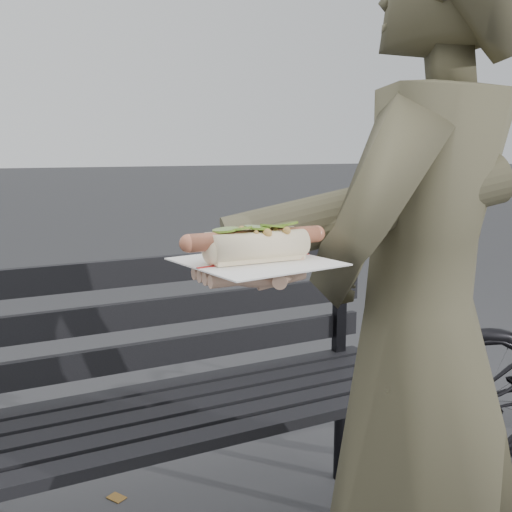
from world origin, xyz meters
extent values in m
cylinder|color=black|center=(0.78, 0.63, 0.23)|extent=(0.04, 0.04, 0.45)
cylinder|color=black|center=(0.78, 0.97, 0.23)|extent=(0.04, 0.04, 0.45)
cube|color=black|center=(0.11, 0.62, 0.47)|extent=(1.50, 0.07, 0.03)
cube|color=black|center=(0.11, 0.71, 0.47)|extent=(1.50, 0.07, 0.03)
cube|color=black|center=(0.11, 0.80, 0.47)|extent=(1.50, 0.07, 0.03)
cube|color=black|center=(0.11, 0.89, 0.47)|extent=(1.50, 0.07, 0.03)
cube|color=black|center=(0.11, 0.98, 0.47)|extent=(1.50, 0.07, 0.03)
cube|color=black|center=(0.78, 0.99, 0.67)|extent=(0.04, 0.03, 0.42)
cube|color=black|center=(0.11, 1.01, 0.57)|extent=(1.50, 0.02, 0.08)
cube|color=black|center=(0.11, 1.01, 0.70)|extent=(1.50, 0.02, 0.08)
cube|color=black|center=(0.11, 1.01, 0.83)|extent=(1.50, 0.02, 0.08)
imported|color=brown|center=(0.37, 0.15, 0.81)|extent=(0.70, 0.59, 1.62)
cylinder|color=brown|center=(0.23, 0.14, 1.08)|extent=(0.51, 0.23, 0.19)
cylinder|color=#D8A384|center=(0.01, 0.06, 1.02)|extent=(0.09, 0.08, 0.07)
ellipsoid|color=#D8A384|center=(-0.03, 0.05, 1.01)|extent=(0.10, 0.11, 0.03)
cylinder|color=#D8A384|center=(-0.09, 0.02, 1.02)|extent=(0.05, 0.02, 0.02)
cylinder|color=#D8A384|center=(-0.09, 0.04, 1.02)|extent=(0.05, 0.02, 0.02)
cylinder|color=#D8A384|center=(-0.09, 0.06, 1.02)|extent=(0.05, 0.02, 0.02)
cylinder|color=#D8A384|center=(-0.09, 0.08, 1.02)|extent=(0.05, 0.02, 0.02)
cylinder|color=#D8A384|center=(-0.02, -0.01, 1.02)|extent=(0.04, 0.05, 0.02)
cube|color=white|center=(-0.03, 0.05, 1.03)|extent=(0.21, 0.21, 0.00)
cube|color=#B21E1E|center=(-0.03, 0.05, 1.03)|extent=(0.19, 0.03, 0.00)
cylinder|color=#B26244|center=(-0.03, 0.05, 1.06)|extent=(0.20, 0.02, 0.02)
sphere|color=#B26244|center=(-0.13, 0.05, 1.06)|extent=(0.03, 0.02, 0.02)
sphere|color=#B26244|center=(0.07, 0.05, 1.06)|extent=(0.02, 0.02, 0.02)
sphere|color=#9E6B2D|center=(-0.04, 0.07, 1.07)|extent=(0.01, 0.01, 0.01)
sphere|color=#9E6B2D|center=(0.02, 0.05, 1.07)|extent=(0.01, 0.01, 0.01)
sphere|color=#9E6B2D|center=(-0.03, 0.05, 1.07)|extent=(0.01, 0.01, 0.01)
sphere|color=#9E6B2D|center=(-0.09, 0.03, 1.07)|extent=(0.01, 0.01, 0.01)
sphere|color=#9E6B2D|center=(-0.04, 0.05, 1.07)|extent=(0.01, 0.01, 0.01)
sphere|color=#9E6B2D|center=(0.00, 0.03, 1.07)|extent=(0.01, 0.01, 0.01)
sphere|color=#9E6B2D|center=(0.02, 0.06, 1.07)|extent=(0.01, 0.01, 0.01)
sphere|color=#9E6B2D|center=(-0.04, 0.07, 1.07)|extent=(0.01, 0.01, 0.01)
sphere|color=#9E6B2D|center=(0.01, 0.07, 1.07)|extent=(0.01, 0.01, 0.01)
sphere|color=#9E6B2D|center=(0.02, 0.04, 1.07)|extent=(0.01, 0.01, 0.01)
sphere|color=#9E6B2D|center=(-0.01, 0.06, 1.07)|extent=(0.01, 0.01, 0.01)
sphere|color=#9E6B2D|center=(-0.04, 0.03, 1.07)|extent=(0.01, 0.01, 0.01)
sphere|color=#9E6B2D|center=(0.00, 0.04, 1.07)|extent=(0.01, 0.01, 0.01)
sphere|color=#9E6B2D|center=(0.00, 0.03, 1.07)|extent=(0.01, 0.01, 0.01)
sphere|color=#9E6B2D|center=(0.01, 0.07, 1.07)|extent=(0.01, 0.01, 0.01)
sphere|color=#9E6B2D|center=(-0.04, 0.04, 1.07)|extent=(0.01, 0.01, 0.01)
sphere|color=#9E6B2D|center=(0.00, 0.07, 1.07)|extent=(0.01, 0.01, 0.01)
sphere|color=#9E6B2D|center=(-0.03, 0.03, 1.07)|extent=(0.01, 0.01, 0.01)
sphere|color=#9E6B2D|center=(-0.07, 0.05, 1.07)|extent=(0.01, 0.01, 0.01)
sphere|color=#9E6B2D|center=(-0.09, 0.05, 1.07)|extent=(0.01, 0.01, 0.01)
sphere|color=#9E6B2D|center=(0.02, 0.03, 1.07)|extent=(0.01, 0.01, 0.01)
sphere|color=#9E6B2D|center=(0.00, 0.05, 1.07)|extent=(0.01, 0.01, 0.01)
cylinder|color=olive|center=(-0.08, 0.05, 1.08)|extent=(0.04, 0.04, 0.01)
cylinder|color=olive|center=(-0.06, 0.05, 1.08)|extent=(0.04, 0.04, 0.01)
cylinder|color=olive|center=(-0.03, 0.05, 1.08)|extent=(0.04, 0.04, 0.01)
cylinder|color=olive|center=(-0.01, 0.05, 1.08)|extent=(0.04, 0.04, 0.01)
cylinder|color=olive|center=(0.02, 0.05, 1.08)|extent=(0.04, 0.04, 0.01)
cube|color=brown|center=(0.95, 1.12, 0.00)|extent=(0.07, 0.05, 0.00)
cube|color=brown|center=(1.16, 1.67, 0.00)|extent=(0.08, 0.08, 0.00)
cube|color=brown|center=(0.60, 1.86, 0.00)|extent=(0.08, 0.06, 0.00)
cube|color=brown|center=(0.02, 1.21, 0.00)|extent=(0.07, 0.07, 0.00)
camera|label=1|loc=(-0.41, -0.69, 1.19)|focal=42.00mm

